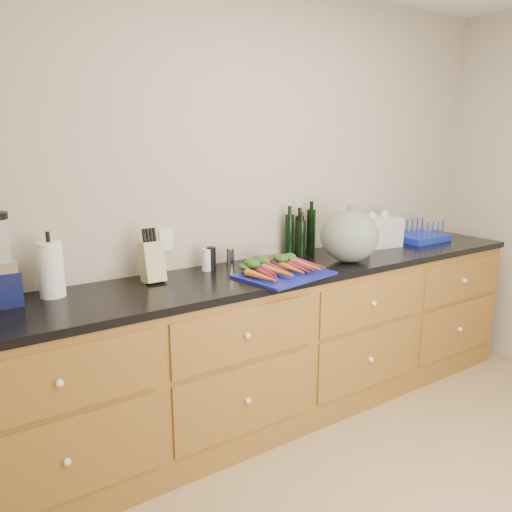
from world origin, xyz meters
TOP-DOWN VIEW (x-y plane):
  - wall_back at (0.00, 1.62)m, footprint 4.10×0.05m
  - cabinets at (0.00, 1.30)m, footprint 3.60×0.64m
  - countertop at (0.00, 1.30)m, footprint 3.64×0.62m
  - cutting_board at (-0.10, 1.14)m, footprint 0.55×0.45m
  - carrots at (-0.10, 1.19)m, footprint 0.43×0.32m
  - squash at (0.43, 1.19)m, footprint 0.36×0.36m
  - paper_towel at (-1.25, 1.46)m, footprint 0.12×0.12m
  - knife_block at (-0.75, 1.44)m, footprint 0.11×0.11m
  - grinder_salt at (-0.41, 1.48)m, footprint 0.05×0.05m
  - grinder_pepper at (-0.37, 1.48)m, footprint 0.05×0.05m
  - canister_chrome at (-0.25, 1.48)m, footprint 0.05×0.05m
  - tomato_box at (-0.01, 1.47)m, footprint 0.15×0.12m
  - bottles at (0.31, 1.51)m, footprint 0.24×0.12m
  - grocery_bag at (0.93, 1.42)m, footprint 0.31×0.27m
  - dish_rack at (1.34, 1.38)m, footprint 0.37×0.30m

SIDE VIEW (x-z plane):
  - cabinets at x=0.00m, z-range 0.00..0.90m
  - countertop at x=0.00m, z-range 0.90..0.94m
  - cutting_board at x=-0.10m, z-range 0.94..0.95m
  - tomato_box at x=-0.01m, z-range 0.94..1.01m
  - dish_rack at x=1.34m, z-range 0.90..1.05m
  - carrots at x=-0.10m, z-range 0.95..1.01m
  - canister_chrome at x=-0.25m, z-range 0.94..1.05m
  - grinder_salt at x=-0.41m, z-range 0.94..1.07m
  - grinder_pepper at x=-0.37m, z-range 0.94..1.07m
  - grocery_bag at x=0.93m, z-range 0.94..1.14m
  - knife_block at x=-0.75m, z-range 0.94..1.15m
  - bottles at x=0.31m, z-range 0.93..1.22m
  - paper_towel at x=-1.25m, z-range 0.94..1.21m
  - squash at x=0.43m, z-range 0.94..1.26m
  - wall_back at x=0.00m, z-range 0.00..2.60m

